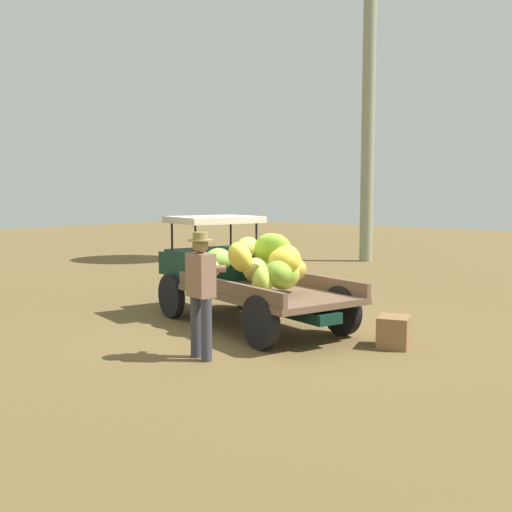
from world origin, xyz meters
name	(u,v)px	position (x,y,z in m)	size (l,w,h in m)	color
ground_plane	(246,329)	(0.00, 0.00, 0.00)	(60.00, 60.00, 0.00)	brown
truck	(241,270)	(0.38, -0.31, 0.93)	(4.66, 2.67, 1.84)	#0F3025
farmer	(201,287)	(-0.76, 1.82, 1.00)	(0.52, 0.49, 1.75)	#393945
wooden_crate	(394,332)	(-2.48, -0.45, 0.23)	(0.44, 0.51, 0.46)	olive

